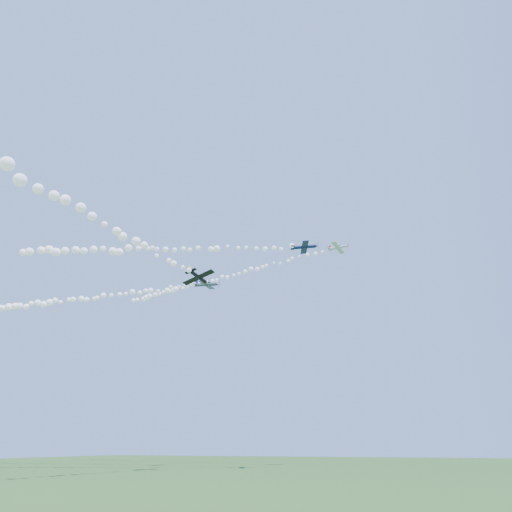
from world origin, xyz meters
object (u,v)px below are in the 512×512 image
(plane_white, at_px, (338,247))
(plane_black, at_px, (198,277))
(plane_navy, at_px, (304,247))
(plane_grey, at_px, (207,285))

(plane_white, bearing_deg, plane_black, -117.17)
(plane_white, height_order, plane_black, plane_white)
(plane_white, height_order, plane_navy, plane_white)
(plane_black, bearing_deg, plane_white, -33.97)
(plane_navy, height_order, plane_grey, plane_navy)
(plane_white, relative_size, plane_grey, 0.83)
(plane_white, xyz_separation_m, plane_black, (-26.19, -30.18, -16.18))
(plane_navy, height_order, plane_black, plane_navy)
(plane_grey, xyz_separation_m, plane_black, (7.75, -19.43, -5.92))
(plane_navy, relative_size, plane_grey, 0.92)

